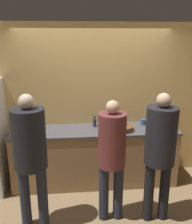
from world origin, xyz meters
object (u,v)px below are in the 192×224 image
Objects in this scene: person_center at (112,152)px; utensil_crock at (164,119)px; person_right at (160,146)px; cup_blue at (143,122)px; bottle_dark at (95,122)px; fruit_bowl at (121,128)px; person_left at (30,149)px.

utensil_crock is (1.08, 1.12, 0.05)m from person_center.
cup_blue is (0.10, 1.13, -0.06)m from person_right.
bottle_dark is (-0.13, 1.05, 0.04)m from person_center.
fruit_bowl is 2.05× the size of bottle_dark.
person_left is 1.59m from person_right.
cup_blue is (0.82, 0.01, -0.02)m from bottle_dark.
fruit_bowl is (1.28, 0.88, -0.09)m from person_left.
fruit_bowl is 3.95× the size of cup_blue.
person_center is at bearing -83.16° from bottle_dark.
person_left is 5.59× the size of utensil_crock.
cup_blue is at bearing -170.96° from utensil_crock.
person_right is 1.33m from bottle_dark.
utensil_crock is at bearing 46.21° from person_center.
utensil_crock reaches higher than cup_blue.
cup_blue is at bearing 28.39° from fruit_bowl.
person_right is 0.96m from fruit_bowl.
utensil_crock is 3.30× the size of cup_blue.
fruit_bowl reaches higher than cup_blue.
person_left reaches higher than fruit_bowl.
cup_blue is (0.70, 1.06, 0.01)m from person_center.
person_center reaches higher than utensil_crock.
person_center is at bearing -133.79° from utensil_crock.
person_center is at bearing 173.62° from person_right.
fruit_bowl is at bearing 109.04° from person_right.
fruit_bowl is 0.46m from bottle_dark.
person_right is at bearing -6.38° from person_center.
person_center is 9.02× the size of bottle_dark.
utensil_crock is at bearing 29.36° from person_left.
person_left is at bearing -145.44° from fruit_bowl.
utensil_crock is at bearing 9.04° from cup_blue.
person_center is 1.27m from cup_blue.
person_center is 0.89m from fruit_bowl.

